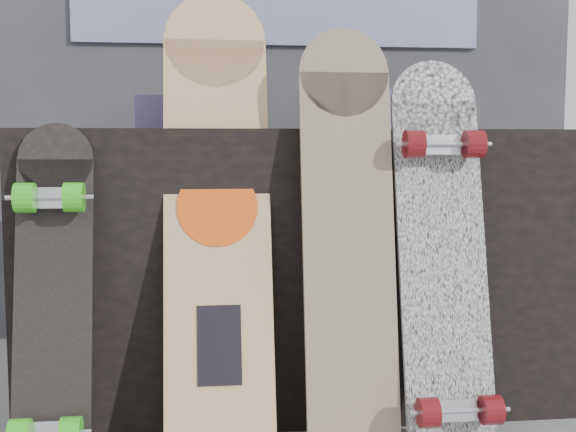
{
  "coord_description": "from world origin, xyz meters",
  "views": [
    {
      "loc": [
        -0.31,
        -1.63,
        0.76
      ],
      "look_at": [
        -0.09,
        0.2,
        0.58
      ],
      "focal_mm": 45.0,
      "sensor_mm": 36.0,
      "label": 1
    }
  ],
  "objects": [
    {
      "name": "vendor_table",
      "position": [
        0.0,
        0.5,
        0.4
      ],
      "size": [
        1.6,
        0.6,
        0.8
      ],
      "primitive_type": "cube",
      "color": "black",
      "rests_on": "ground"
    },
    {
      "name": "booth",
      "position": [
        0.0,
        1.35,
        1.1
      ],
      "size": [
        2.4,
        0.22,
        2.2
      ],
      "color": "#35353A",
      "rests_on": "ground"
    },
    {
      "name": "merch_box_purple",
      "position": [
        -0.41,
        0.53,
        0.85
      ],
      "size": [
        0.18,
        0.12,
        0.1
      ],
      "primitive_type": "cube",
      "color": "#443F81",
      "rests_on": "vendor_table"
    },
    {
      "name": "merch_box_small",
      "position": [
        0.27,
        0.48,
        0.86
      ],
      "size": [
        0.14,
        0.14,
        0.12
      ],
      "primitive_type": "cube",
      "color": "#443F81",
      "rests_on": "vendor_table"
    },
    {
      "name": "merch_box_flat",
      "position": [
        0.19,
        0.69,
        0.83
      ],
      "size": [
        0.22,
        0.1,
        0.06
      ],
      "primitive_type": "cube",
      "color": "#D1B78C",
      "rests_on": "vendor_table"
    },
    {
      "name": "longboard_geisha",
      "position": [
        -0.27,
        0.2,
        0.62
      ],
      "size": [
        0.27,
        0.36,
        1.17
      ],
      "rotation": [
        -0.28,
        0.0,
        0.0
      ],
      "color": "#CCBD89",
      "rests_on": "ground"
    },
    {
      "name": "longboard_celtic",
      "position": [
        0.05,
        0.11,
        0.56
      ],
      "size": [
        0.23,
        0.21,
        1.05
      ],
      "rotation": [
        -0.19,
        0.0,
        0.0
      ],
      "color": "beige",
      "rests_on": "ground"
    },
    {
      "name": "longboard_cascadia",
      "position": [
        0.29,
        0.08,
        0.5
      ],
      "size": [
        0.22,
        0.31,
        0.98
      ],
      "rotation": [
        -0.24,
        0.0,
        0.0
      ],
      "color": "white",
      "rests_on": "ground"
    },
    {
      "name": "skateboard_dark",
      "position": [
        -0.66,
        0.09,
        0.41
      ],
      "size": [
        0.18,
        0.27,
        0.81
      ],
      "rotation": [
        -0.23,
        0.0,
        0.0
      ],
      "color": "black",
      "rests_on": "ground"
    }
  ]
}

